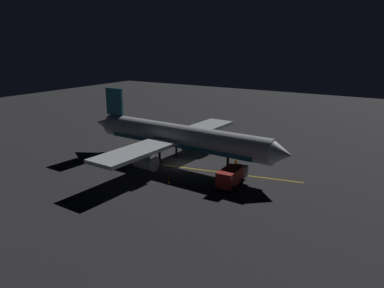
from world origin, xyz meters
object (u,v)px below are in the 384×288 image
catering_truck (206,139)px  traffic_cone_near_right (169,182)px  traffic_cone_near_left (169,177)px  airliner (178,137)px  baggage_truck (232,176)px  ground_crew_worker (236,164)px

catering_truck → traffic_cone_near_right: size_ratio=10.97×
catering_truck → traffic_cone_near_left: bearing=13.0°
catering_truck → airliner: bearing=6.4°
baggage_truck → catering_truck: size_ratio=1.04×
airliner → traffic_cone_near_right: 9.57m
ground_crew_worker → traffic_cone_near_right: 11.18m
catering_truck → baggage_truck: bearing=39.6°
baggage_truck → ground_crew_worker: (-5.95, -2.20, -0.38)m
airliner → traffic_cone_near_left: bearing=23.8°
baggage_truck → traffic_cone_near_left: 8.74m
airliner → traffic_cone_near_right: (7.83, 3.82, -3.95)m
airliner → baggage_truck: 12.10m
baggage_truck → catering_truck: 19.35m
catering_truck → ground_crew_worker: (8.96, 10.13, -0.28)m
airliner → traffic_cone_near_right: bearing=26.0°
traffic_cone_near_right → ground_crew_worker: bearing=153.0°
traffic_cone_near_left → catering_truck: bearing=-167.0°
airliner → traffic_cone_near_left: airliner is taller
traffic_cone_near_right → catering_truck: bearing=-165.0°
airliner → catering_truck: airliner is taller
ground_crew_worker → catering_truck: bearing=-131.5°
traffic_cone_near_right → traffic_cone_near_left: bearing=-145.7°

